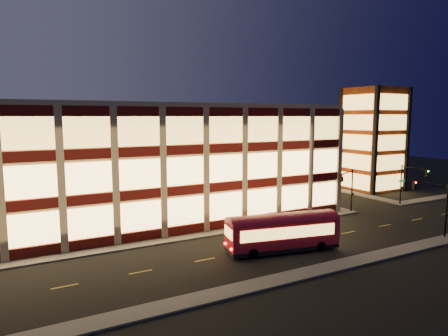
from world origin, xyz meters
TOP-DOWN VIEW (x-y plane):
  - ground at (0.00, 0.00)m, footprint 200.00×200.00m
  - sidewalk_office_south at (-3.00, 1.00)m, footprint 54.00×2.00m
  - sidewalk_office_east at (23.00, 17.00)m, footprint 2.00×30.00m
  - sidewalk_tower_south at (40.00, 1.00)m, footprint 14.00×2.00m
  - sidewalk_tower_west at (34.00, 17.00)m, footprint 2.00×30.00m
  - sidewalk_near at (0.00, -13.00)m, footprint 100.00×2.00m
  - office_building at (-2.91, 16.91)m, footprint 50.45×30.45m
  - stair_tower at (39.95, 11.95)m, footprint 8.60×8.60m
  - traffic_signal_far at (22.21, 0.24)m, footprint 3.79×1.87m
  - traffic_signal_right at (33.50, -0.62)m, footprint 1.20×4.37m
  - traffic_signal_near at (23.50, -11.03)m, footprint 0.32×4.45m
  - trolley_bus at (5.72, -7.36)m, footprint 11.31×4.87m

SIDE VIEW (x-z plane):
  - ground at x=0.00m, z-range 0.00..0.00m
  - sidewalk_office_south at x=-3.00m, z-range 0.00..0.15m
  - sidewalk_office_east at x=23.00m, z-range 0.00..0.15m
  - sidewalk_tower_south at x=40.00m, z-range 0.00..0.15m
  - sidewalk_tower_west at x=34.00m, z-range 0.00..0.15m
  - sidewalk_near at x=0.00m, z-range 0.00..0.15m
  - trolley_bus at x=5.72m, z-range 0.20..3.92m
  - traffic_signal_right at x=33.50m, z-range 1.10..7.10m
  - traffic_signal_far at x=22.21m, z-range 1.11..7.11m
  - traffic_signal_near at x=23.50m, z-range 1.13..7.13m
  - office_building at x=-2.91m, z-range 0.00..14.50m
  - stair_tower at x=39.95m, z-range -0.01..17.99m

